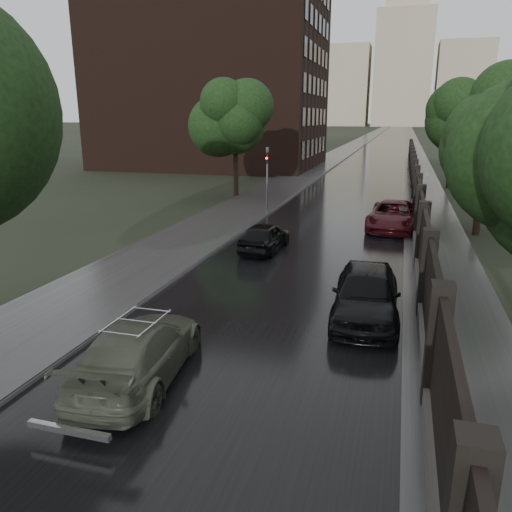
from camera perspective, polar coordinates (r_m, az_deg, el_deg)
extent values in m
cube|color=black|center=(194.98, 15.53, 13.49)|extent=(8.00, 420.00, 0.02)
cube|color=#2D2D2D|center=(195.18, 13.73, 13.63)|extent=(4.00, 420.00, 0.16)
cube|color=#2D2D2D|center=(194.95, 17.19, 13.37)|extent=(3.00, 420.00, 0.08)
cube|color=#383533|center=(37.29, 17.57, 6.40)|extent=(0.40, 75.00, 0.50)
cube|color=black|center=(37.13, 17.73, 8.30)|extent=(0.15, 75.00, 2.00)
cube|color=black|center=(75.00, 17.24, 11.63)|extent=(0.45, 0.45, 2.70)
cylinder|color=black|center=(36.87, -2.33, 11.20)|extent=(0.36, 0.36, 5.85)
sphere|color=black|center=(36.76, -2.38, 14.84)|extent=(4.25, 4.25, 4.25)
cylinder|color=black|center=(27.31, 24.43, 7.89)|extent=(0.36, 0.36, 5.53)
sphere|color=black|center=(27.15, 24.96, 12.50)|extent=(4.08, 4.08, 4.08)
cylinder|color=black|center=(45.13, 21.43, 10.78)|extent=(0.36, 0.36, 5.53)
sphere|color=black|center=(45.03, 21.72, 13.57)|extent=(4.08, 4.08, 4.08)
cylinder|color=#59595E|center=(31.20, 1.28, 7.75)|extent=(0.12, 0.12, 3.00)
imported|color=#59595E|center=(30.99, 1.30, 11.41)|extent=(0.16, 0.20, 1.00)
sphere|color=#FF0C0C|center=(30.85, 1.22, 11.12)|extent=(0.14, 0.14, 0.14)
cube|color=black|center=(60.98, -4.94, 19.61)|extent=(24.00, 18.00, 20.00)
cube|color=tan|center=(307.36, 10.01, 18.54)|extent=(28.00, 22.00, 44.00)
cube|color=tan|center=(306.60, 22.57, 17.64)|extent=(28.00, 22.00, 44.00)
cube|color=tan|center=(305.84, 16.42, 19.68)|extent=(30.00, 30.00, 60.00)
imported|color=#4A5040|center=(11.84, -13.29, -10.51)|extent=(2.49, 4.96, 1.38)
imported|color=black|center=(22.20, 0.99, 2.22)|extent=(1.72, 3.88, 1.30)
imported|color=black|center=(15.06, 12.47, -4.18)|extent=(2.09, 4.79, 1.61)
imported|color=#330B10|center=(27.41, 15.42, 4.47)|extent=(2.77, 5.49, 1.49)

